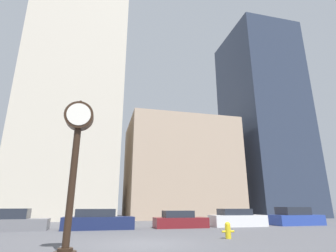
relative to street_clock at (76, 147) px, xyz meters
name	(u,v)px	position (x,y,z in m)	size (l,w,h in m)	color
ground_plane	(144,244)	(2.88, 2.05, -3.57)	(200.00, 200.00, 0.00)	#515156
building_tall_tower	(76,99)	(-3.29, 26.05, 12.28)	(12.29, 12.00, 31.69)	beige
building_storefront_row	(178,170)	(11.43, 26.05, 2.92)	(14.35, 12.00, 12.98)	tan
building_glass_modern	(262,119)	(25.87, 26.05, 11.70)	(9.89, 12.00, 30.55)	#2D384C
street_clock	(76,147)	(0.00, 0.00, 0.00)	(1.04, 0.73, 5.37)	black
car_grey	(9,221)	(-4.69, 10.24, -3.00)	(4.78, 1.98, 1.37)	slate
car_navy	(98,221)	(0.92, 9.85, -3.00)	(4.76, 1.77, 1.34)	#19234C
car_maroon	(180,220)	(6.81, 9.94, -3.06)	(3.91, 1.75, 1.21)	maroon
car_white	(237,219)	(11.57, 10.18, -3.00)	(4.32, 1.92, 1.33)	silver
car_blue	(295,217)	(17.04, 10.27, -2.96)	(4.28, 1.99, 1.45)	#28429E
fire_hydrant_near	(228,230)	(7.18, 2.90, -3.18)	(0.63, 0.28, 0.77)	yellow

